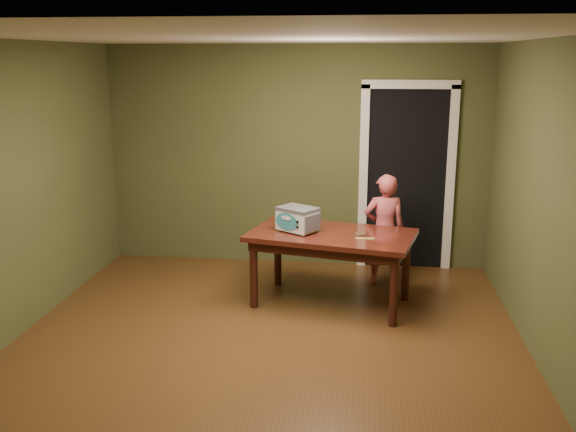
{
  "coord_description": "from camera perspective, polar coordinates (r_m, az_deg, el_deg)",
  "views": [
    {
      "loc": [
        0.79,
        -4.99,
        2.45
      ],
      "look_at": [
        0.08,
        1.0,
        0.95
      ],
      "focal_mm": 40.0,
      "sensor_mm": 36.0,
      "label": 1
    }
  ],
  "objects": [
    {
      "name": "dining_table",
      "position": [
        6.42,
        3.89,
        -2.35
      ],
      "size": [
        1.76,
        1.22,
        0.75
      ],
      "rotation": [
        0.0,
        0.0,
        -0.22
      ],
      "color": "#370F0C",
      "rests_on": "floor"
    },
    {
      "name": "child",
      "position": [
        7.06,
        8.54,
        -1.23
      ],
      "size": [
        0.49,
        0.36,
        1.24
      ],
      "primitive_type": "imported",
      "rotation": [
        0.0,
        0.0,
        3.3
      ],
      "color": "#C55155",
      "rests_on": "floor"
    },
    {
      "name": "room_shell",
      "position": [
        5.11,
        -2.24,
        5.59
      ],
      "size": [
        4.52,
        5.02,
        2.61
      ],
      "color": "#484C28",
      "rests_on": "ground"
    },
    {
      "name": "floor",
      "position": [
        5.61,
        -2.08,
        -11.92
      ],
      "size": [
        5.0,
        5.0,
        0.0
      ],
      "primitive_type": "plane",
      "color": "#4F3116",
      "rests_on": "ground"
    },
    {
      "name": "spatula",
      "position": [
        6.21,
        6.86,
        -2.0
      ],
      "size": [
        0.18,
        0.04,
        0.01
      ],
      "primitive_type": "cube",
      "rotation": [
        0.0,
        0.0,
        0.07
      ],
      "color": "#EEEB67",
      "rests_on": "dining_table"
    },
    {
      "name": "doorway",
      "position": [
        7.91,
        10.34,
        3.59
      ],
      "size": [
        1.1,
        0.66,
        2.25
      ],
      "color": "black",
      "rests_on": "ground"
    },
    {
      "name": "baking_pan",
      "position": [
        6.31,
        6.45,
        -1.63
      ],
      "size": [
        0.1,
        0.1,
        0.02
      ],
      "color": "silver",
      "rests_on": "dining_table"
    },
    {
      "name": "toy_oven",
      "position": [
        6.4,
        0.86,
        -0.21
      ],
      "size": [
        0.46,
        0.43,
        0.25
      ],
      "rotation": [
        0.0,
        0.0,
        -0.59
      ],
      "color": "#4C4F54",
      "rests_on": "dining_table"
    }
  ]
}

